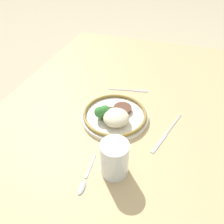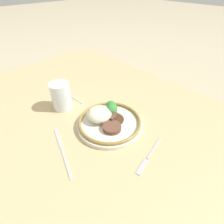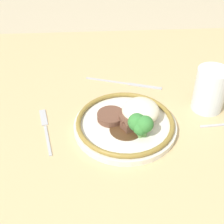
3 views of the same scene
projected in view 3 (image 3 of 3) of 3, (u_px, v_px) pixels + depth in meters
The scene contains 6 objects.
ground_plane at pixel (123, 127), 0.84m from camera, with size 8.00×8.00×0.00m, color tan.
dining_table at pixel (123, 122), 0.83m from camera, with size 1.57×1.07×0.04m.
plate at pixel (128, 122), 0.77m from camera, with size 0.26×0.26×0.07m.
juice_glass at pixel (210, 91), 0.81m from camera, with size 0.08×0.08×0.12m.
fork at pixel (45, 127), 0.78m from camera, with size 0.05×0.17×0.00m.
knife at pixel (126, 84), 0.94m from camera, with size 0.23×0.08×0.00m.
Camera 3 is at (-0.07, -0.63, 0.56)m, focal length 50.00 mm.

